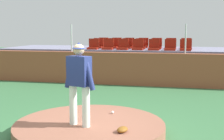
{
  "coord_description": "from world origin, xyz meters",
  "views": [
    {
      "loc": [
        1.99,
        -6.46,
        2.33
      ],
      "look_at": [
        0.0,
        2.24,
        1.17
      ],
      "focal_mm": 50.04,
      "sensor_mm": 36.0,
      "label": 1
    }
  ],
  "objects_px": {
    "stadium_chair_4": "(154,47)",
    "stadium_chair_17": "(143,45)",
    "stadium_chair_10": "(140,46)",
    "stadium_chair_9": "(127,45)",
    "baseball": "(113,112)",
    "stadium_chair_16": "(129,44)",
    "pitcher": "(79,78)",
    "fielding_glove": "(122,129)",
    "stadium_chair_8": "(113,45)",
    "stadium_chair_2": "(123,46)",
    "stadium_chair_1": "(108,46)",
    "stadium_chair_6": "(185,47)",
    "stadium_chair_11": "(156,46)",
    "stadium_chair_18": "(157,45)",
    "stadium_chair_7": "(98,45)",
    "stadium_chair_15": "(117,44)",
    "stadium_chair_13": "(186,46)",
    "stadium_chair_14": "(103,44)",
    "stadium_chair_12": "(171,46)",
    "stadium_chair_19": "(171,45)",
    "stadium_chair_0": "(93,46)",
    "stadium_chair_5": "(170,47)",
    "stadium_chair_3": "(138,46)",
    "stadium_chair_20": "(186,45)"
  },
  "relations": [
    {
      "from": "stadium_chair_12",
      "to": "stadium_chair_19",
      "type": "bearing_deg",
      "value": -87.71
    },
    {
      "from": "stadium_chair_8",
      "to": "stadium_chair_11",
      "type": "xyz_separation_m",
      "value": [
        2.1,
        0.04,
        0.0
      ]
    },
    {
      "from": "stadium_chair_7",
      "to": "stadium_chair_20",
      "type": "relative_size",
      "value": 1.0
    },
    {
      "from": "stadium_chair_8",
      "to": "stadium_chair_2",
      "type": "bearing_deg",
      "value": 127.5
    },
    {
      "from": "fielding_glove",
      "to": "baseball",
      "type": "bearing_deg",
      "value": -147.2
    },
    {
      "from": "stadium_chair_1",
      "to": "stadium_chair_2",
      "type": "height_order",
      "value": "same"
    },
    {
      "from": "stadium_chair_11",
      "to": "stadium_chair_20",
      "type": "distance_m",
      "value": 1.67
    },
    {
      "from": "pitcher",
      "to": "stadium_chair_4",
      "type": "bearing_deg",
      "value": 103.99
    },
    {
      "from": "baseball",
      "to": "stadium_chair_16",
      "type": "height_order",
      "value": "stadium_chair_16"
    },
    {
      "from": "pitcher",
      "to": "stadium_chair_8",
      "type": "xyz_separation_m",
      "value": [
        -1.22,
        8.65,
        0.25
      ]
    },
    {
      "from": "stadium_chair_7",
      "to": "stadium_chair_19",
      "type": "xyz_separation_m",
      "value": [
        3.51,
        0.89,
        0.0
      ]
    },
    {
      "from": "stadium_chair_1",
      "to": "stadium_chair_13",
      "type": "relative_size",
      "value": 1.0
    },
    {
      "from": "stadium_chair_9",
      "to": "stadium_chair_11",
      "type": "bearing_deg",
      "value": 179.49
    },
    {
      "from": "stadium_chair_0",
      "to": "stadium_chair_10",
      "type": "bearing_deg",
      "value": -156.7
    },
    {
      "from": "stadium_chair_4",
      "to": "stadium_chair_16",
      "type": "xyz_separation_m",
      "value": [
        -1.44,
        1.84,
        0.0
      ]
    },
    {
      "from": "stadium_chair_9",
      "to": "stadium_chair_14",
      "type": "xyz_separation_m",
      "value": [
        -1.42,
        0.88,
        0.0
      ]
    },
    {
      "from": "pitcher",
      "to": "stadium_chair_11",
      "type": "height_order",
      "value": "pitcher"
    },
    {
      "from": "stadium_chair_11",
      "to": "stadium_chair_14",
      "type": "xyz_separation_m",
      "value": [
        -2.83,
        0.89,
        0.0
      ]
    },
    {
      "from": "stadium_chair_19",
      "to": "stadium_chair_5",
      "type": "bearing_deg",
      "value": 91.0
    },
    {
      "from": "stadium_chair_9",
      "to": "stadium_chair_17",
      "type": "relative_size",
      "value": 1.0
    },
    {
      "from": "stadium_chair_12",
      "to": "stadium_chair_14",
      "type": "height_order",
      "value": "same"
    },
    {
      "from": "stadium_chair_4",
      "to": "stadium_chair_17",
      "type": "relative_size",
      "value": 1.0
    },
    {
      "from": "stadium_chair_15",
      "to": "stadium_chair_16",
      "type": "height_order",
      "value": "same"
    },
    {
      "from": "stadium_chair_0",
      "to": "stadium_chair_14",
      "type": "relative_size",
      "value": 1.0
    },
    {
      "from": "stadium_chair_20",
      "to": "stadium_chair_18",
      "type": "bearing_deg",
      "value": 2.36
    },
    {
      "from": "baseball",
      "to": "stadium_chair_9",
      "type": "xyz_separation_m",
      "value": [
        -1.01,
        7.63,
        1.26
      ]
    },
    {
      "from": "stadium_chair_10",
      "to": "stadium_chair_15",
      "type": "xyz_separation_m",
      "value": [
        -1.36,
        0.92,
        0.0
      ]
    },
    {
      "from": "stadium_chair_13",
      "to": "stadium_chair_15",
      "type": "distance_m",
      "value": 3.62
    },
    {
      "from": "stadium_chair_0",
      "to": "stadium_chair_1",
      "type": "bearing_deg",
      "value": -178.42
    },
    {
      "from": "stadium_chair_16",
      "to": "stadium_chair_5",
      "type": "bearing_deg",
      "value": 139.61
    },
    {
      "from": "stadium_chair_6",
      "to": "stadium_chair_11",
      "type": "xyz_separation_m",
      "value": [
        -1.35,
        0.93,
        0.0
      ]
    },
    {
      "from": "stadium_chair_3",
      "to": "stadium_chair_7",
      "type": "relative_size",
      "value": 1.0
    },
    {
      "from": "stadium_chair_8",
      "to": "stadium_chair_15",
      "type": "distance_m",
      "value": 0.92
    },
    {
      "from": "fielding_glove",
      "to": "stadium_chair_2",
      "type": "relative_size",
      "value": 0.6
    },
    {
      "from": "pitcher",
      "to": "stadium_chair_12",
      "type": "distance_m",
      "value": 8.85
    },
    {
      "from": "stadium_chair_1",
      "to": "stadium_chair_5",
      "type": "bearing_deg",
      "value": -179.82
    },
    {
      "from": "stadium_chair_10",
      "to": "stadium_chair_17",
      "type": "bearing_deg",
      "value": -91.82
    },
    {
      "from": "stadium_chair_5",
      "to": "stadium_chair_7",
      "type": "relative_size",
      "value": 1.0
    },
    {
      "from": "baseball",
      "to": "stadium_chair_10",
      "type": "relative_size",
      "value": 0.15
    },
    {
      "from": "stadium_chair_11",
      "to": "stadium_chair_13",
      "type": "distance_m",
      "value": 1.4
    },
    {
      "from": "stadium_chair_5",
      "to": "stadium_chair_10",
      "type": "xyz_separation_m",
      "value": [
        -1.44,
        0.87,
        0.0
      ]
    },
    {
      "from": "stadium_chair_0",
      "to": "baseball",
      "type": "bearing_deg",
      "value": 110.03
    },
    {
      "from": "stadium_chair_7",
      "to": "stadium_chair_10",
      "type": "relative_size",
      "value": 1.0
    },
    {
      "from": "baseball",
      "to": "stadium_chair_3",
      "type": "relative_size",
      "value": 0.15
    },
    {
      "from": "stadium_chair_11",
      "to": "stadium_chair_3",
      "type": "bearing_deg",
      "value": 50.76
    },
    {
      "from": "stadium_chair_17",
      "to": "pitcher",
      "type": "bearing_deg",
      "value": 89.06
    },
    {
      "from": "stadium_chair_10",
      "to": "stadium_chair_13",
      "type": "distance_m",
      "value": 2.15
    },
    {
      "from": "pitcher",
      "to": "stadium_chair_19",
      "type": "relative_size",
      "value": 3.59
    },
    {
      "from": "stadium_chair_16",
      "to": "stadium_chair_10",
      "type": "bearing_deg",
      "value": 126.4
    },
    {
      "from": "stadium_chair_10",
      "to": "stadium_chair_18",
      "type": "xyz_separation_m",
      "value": [
        0.72,
        0.9,
        0.0
      ]
    }
  ]
}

